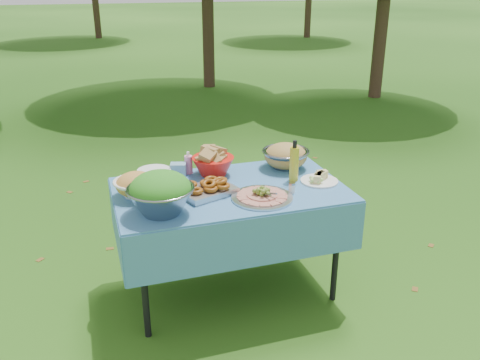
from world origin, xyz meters
name	(u,v)px	position (x,y,z in m)	size (l,w,h in m)	color
ground	(231,289)	(0.00, 0.00, 0.00)	(80.00, 80.00, 0.00)	#103309
picnic_table	(231,241)	(0.00, 0.00, 0.38)	(1.46, 0.86, 0.76)	#7AC0EA
salad_bowl	(161,193)	(-0.48, -0.23, 0.89)	(0.38, 0.38, 0.25)	gray
pasta_bowl_white	(136,184)	(-0.58, 0.07, 0.84)	(0.27, 0.27, 0.15)	white
plate_stack	(154,175)	(-0.44, 0.29, 0.80)	(0.23, 0.23, 0.07)	white
wipes_box	(178,170)	(-0.27, 0.31, 0.81)	(0.10, 0.08, 0.09)	#75AAC6
sanitizer_bottle	(188,163)	(-0.19, 0.35, 0.84)	(0.05, 0.05, 0.16)	#FC95C8
bread_bowl	(213,161)	(-0.04, 0.28, 0.86)	(0.29, 0.29, 0.19)	red
pasta_bowl_steel	(286,156)	(0.49, 0.26, 0.85)	(0.33, 0.33, 0.18)	gray
fried_tray	(207,188)	(-0.16, -0.04, 0.80)	(0.33, 0.23, 0.08)	silver
charcuterie_platter	(262,192)	(0.14, -0.21, 0.80)	(0.38, 0.38, 0.09)	silver
oil_bottle	(294,161)	(0.44, 0.01, 0.90)	(0.06, 0.06, 0.28)	gold
cheese_plate	(319,177)	(0.60, -0.07, 0.79)	(0.25, 0.25, 0.07)	white
shaker	(292,188)	(0.35, -0.18, 0.80)	(0.04, 0.04, 0.07)	white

